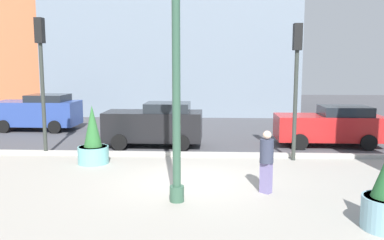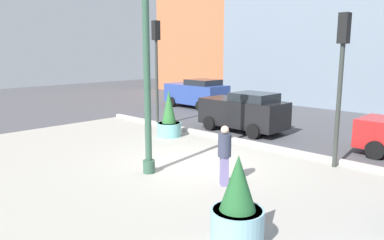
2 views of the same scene
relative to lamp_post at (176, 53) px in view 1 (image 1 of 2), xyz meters
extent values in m
plane|color=#47474C|center=(0.20, 5.80, -3.65)|extent=(60.00, 60.00, 0.00)
cube|color=#9E998E|center=(0.20, -0.20, -3.65)|extent=(18.00, 10.00, 0.02)
cube|color=#B7B2A8|center=(0.20, 4.92, -3.57)|extent=(18.00, 0.24, 0.16)
cylinder|color=#335642|center=(0.00, 0.00, -3.45)|extent=(0.36, 0.36, 0.40)
cylinder|color=#335642|center=(0.00, 0.00, -0.07)|extent=(0.20, 0.20, 7.16)
cylinder|color=#6BB2B2|center=(-3.19, 3.71, -3.35)|extent=(1.04, 1.04, 0.60)
cylinder|color=#382819|center=(-3.19, 3.71, -3.08)|extent=(0.96, 0.96, 0.04)
cone|color=#2D6B33|center=(-3.19, 3.71, -2.35)|extent=(0.62, 0.62, 1.42)
cylinder|color=#333833|center=(-5.36, 4.89, -1.58)|extent=(0.14, 0.14, 4.14)
cube|color=black|center=(-5.36, 4.89, 0.94)|extent=(0.28, 0.32, 0.90)
sphere|color=yellow|center=(-5.36, 5.06, 0.94)|extent=(0.18, 0.18, 0.18)
cylinder|color=#333833|center=(3.76, 4.50, -1.73)|extent=(0.14, 0.14, 3.86)
cube|color=black|center=(3.76, 4.50, 0.65)|extent=(0.28, 0.32, 0.90)
sphere|color=red|center=(3.76, 4.67, 0.38)|extent=(0.18, 0.18, 0.18)
cube|color=black|center=(-1.55, 6.76, -2.79)|extent=(4.00, 1.78, 1.18)
cube|color=#1E2328|center=(-0.96, 6.75, -2.02)|extent=(1.81, 1.55, 0.37)
cylinder|color=black|center=(-2.80, 5.90, -3.33)|extent=(0.64, 0.23, 0.64)
cylinder|color=black|center=(-2.78, 7.64, -3.33)|extent=(0.64, 0.23, 0.64)
cylinder|color=black|center=(-0.33, 5.87, -3.33)|extent=(0.64, 0.23, 0.64)
cylinder|color=black|center=(-0.31, 7.61, -3.33)|extent=(0.64, 0.23, 0.64)
cube|color=red|center=(5.71, 7.18, -2.88)|extent=(4.32, 1.79, 1.01)
cube|color=#1E2328|center=(6.36, 7.18, -2.18)|extent=(1.95, 1.56, 0.39)
cylinder|color=black|center=(4.37, 6.31, -3.33)|extent=(0.64, 0.22, 0.64)
cylinder|color=black|center=(4.38, 8.07, -3.33)|extent=(0.64, 0.22, 0.64)
cylinder|color=black|center=(7.04, 6.30, -3.33)|extent=(0.64, 0.22, 0.64)
cylinder|color=black|center=(7.05, 8.05, -3.33)|extent=(0.64, 0.22, 0.64)
cube|color=#2D4793|center=(-8.16, 10.57, -2.77)|extent=(4.23, 1.95, 1.23)
cube|color=#1E2328|center=(-7.53, 10.56, -1.98)|extent=(1.92, 1.69, 0.35)
cylinder|color=black|center=(-9.48, 9.64, -3.33)|extent=(0.64, 0.23, 0.64)
cylinder|color=black|center=(-9.45, 11.53, -3.33)|extent=(0.64, 0.23, 0.64)
cylinder|color=black|center=(-6.88, 9.60, -3.33)|extent=(0.64, 0.23, 0.64)
cylinder|color=black|center=(-6.85, 11.50, -3.33)|extent=(0.64, 0.23, 0.64)
cube|color=slate|center=(2.29, 0.78, -3.24)|extent=(0.34, 0.33, 0.83)
cylinder|color=#33384C|center=(2.29, 0.78, -2.51)|extent=(0.51, 0.51, 0.62)
sphere|color=beige|center=(2.29, 0.78, -2.09)|extent=(0.22, 0.22, 0.22)
camera|label=1|loc=(0.84, -9.52, -0.28)|focal=37.44mm
camera|label=2|loc=(8.46, -6.77, 0.00)|focal=34.73mm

